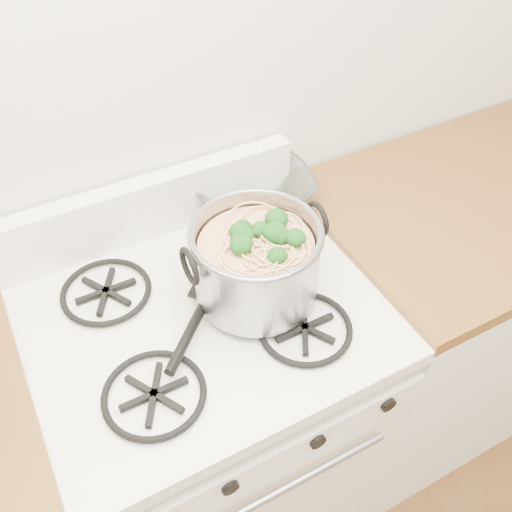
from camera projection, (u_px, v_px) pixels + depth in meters
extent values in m
plane|color=silver|center=(119.00, 56.00, 1.15)|extent=(3.60, 0.00, 3.60)
cube|color=white|center=(214.00, 425.00, 1.60)|extent=(0.76, 0.65, 0.81)
cube|color=white|center=(203.00, 318.00, 1.27)|extent=(0.76, 0.65, 0.04)
cube|color=black|center=(202.00, 309.00, 1.25)|extent=(0.60, 0.56, 0.02)
cylinder|color=black|center=(228.00, 483.00, 1.10)|extent=(0.04, 0.03, 0.04)
cylinder|color=black|center=(315.00, 438.00, 1.17)|extent=(0.04, 0.03, 0.04)
cylinder|color=black|center=(386.00, 401.00, 1.23)|extent=(0.04, 0.03, 0.04)
cube|color=silver|center=(29.00, 506.00, 1.41)|extent=(0.25, 0.65, 0.88)
cube|color=silver|center=(456.00, 304.00, 1.87)|extent=(1.00, 0.65, 0.88)
cube|color=#573515|center=(498.00, 194.00, 1.55)|extent=(1.00, 0.65, 0.04)
cylinder|color=gray|center=(256.00, 262.00, 1.21)|extent=(0.27, 0.27, 0.18)
torus|color=gray|center=(256.00, 232.00, 1.15)|extent=(0.28, 0.28, 0.01)
torus|color=black|center=(189.00, 266.00, 1.11)|extent=(0.01, 0.08, 0.08)
torus|color=black|center=(317.00, 219.00, 1.21)|extent=(0.01, 0.08, 0.08)
cylinder|color=tan|center=(256.00, 268.00, 1.22)|extent=(0.24, 0.24, 0.14)
sphere|color=#144913|center=(256.00, 237.00, 1.16)|extent=(0.04, 0.04, 0.04)
sphere|color=#144913|center=(256.00, 237.00, 1.16)|extent=(0.04, 0.04, 0.04)
sphere|color=#144913|center=(256.00, 237.00, 1.16)|extent=(0.04, 0.04, 0.04)
sphere|color=#144913|center=(256.00, 237.00, 1.16)|extent=(0.04, 0.04, 0.04)
sphere|color=#144913|center=(256.00, 237.00, 1.16)|extent=(0.04, 0.04, 0.04)
sphere|color=#144913|center=(256.00, 237.00, 1.16)|extent=(0.04, 0.04, 0.04)
sphere|color=#144913|center=(256.00, 237.00, 1.16)|extent=(0.04, 0.04, 0.04)
sphere|color=#144913|center=(256.00, 237.00, 1.16)|extent=(0.04, 0.04, 0.04)
sphere|color=#144913|center=(256.00, 237.00, 1.16)|extent=(0.04, 0.04, 0.04)
sphere|color=#144913|center=(256.00, 237.00, 1.16)|extent=(0.04, 0.04, 0.04)
sphere|color=#144913|center=(256.00, 237.00, 1.16)|extent=(0.04, 0.04, 0.04)
imported|color=white|center=(251.00, 194.00, 1.49)|extent=(0.12, 0.12, 0.03)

